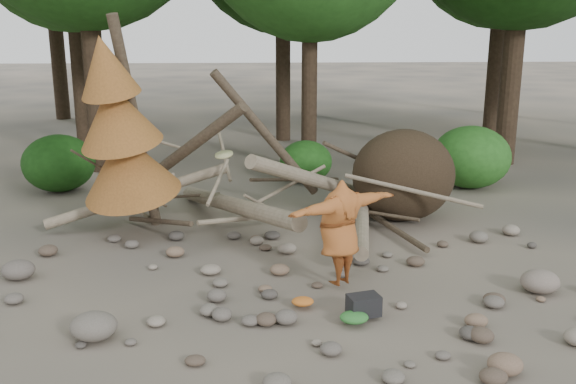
{
  "coord_description": "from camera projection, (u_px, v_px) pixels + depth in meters",
  "views": [
    {
      "loc": [
        -0.6,
        -8.87,
        4.16
      ],
      "look_at": [
        -0.03,
        1.5,
        1.4
      ],
      "focal_mm": 40.0,
      "sensor_mm": 36.0,
      "label": 1
    }
  ],
  "objects": [
    {
      "name": "backpack",
      "position": [
        364.0,
        309.0,
        9.25
      ],
      "size": [
        0.51,
        0.41,
        0.3
      ],
      "primitive_type": "cube",
      "rotation": [
        0.0,
        0.0,
        0.25
      ],
      "color": "black",
      "rests_on": "ground"
    },
    {
      "name": "boulder_mid_right",
      "position": [
        540.0,
        281.0,
        10.15
      ],
      "size": [
        0.62,
        0.55,
        0.37
      ],
      "primitive_type": "ellipsoid",
      "color": "gray",
      "rests_on": "ground"
    },
    {
      "name": "deadfall_pile",
      "position": [
        377.0,
        178.0,
        13.62
      ],
      "size": [
        8.55,
        5.24,
        3.3
      ],
      "color": "#332619",
      "rests_on": "ground"
    },
    {
      "name": "dead_conifer",
      "position": [
        121.0,
        133.0,
        12.21
      ],
      "size": [
        2.06,
        2.16,
        4.35
      ],
      "color": "#4C3F30",
      "rests_on": "ground"
    },
    {
      "name": "cloth_orange",
      "position": [
        303.0,
        305.0,
        9.61
      ],
      "size": [
        0.33,
        0.27,
        0.12
      ],
      "primitive_type": "ellipsoid",
      "color": "#C06320",
      "rests_on": "ground"
    },
    {
      "name": "boulder_front_left",
      "position": [
        94.0,
        326.0,
        8.64
      ],
      "size": [
        0.63,
        0.57,
        0.38
      ],
      "primitive_type": "ellipsoid",
      "color": "#696158",
      "rests_on": "ground"
    },
    {
      "name": "cloth_green",
      "position": [
        354.0,
        321.0,
        9.06
      ],
      "size": [
        0.41,
        0.34,
        0.15
      ],
      "primitive_type": "ellipsoid",
      "color": "#2C6F2C",
      "rests_on": "ground"
    },
    {
      "name": "bush_left",
      "position": [
        59.0,
        163.0,
        16.13
      ],
      "size": [
        1.8,
        1.8,
        1.44
      ],
      "primitive_type": "ellipsoid",
      "color": "#194712",
      "rests_on": "ground"
    },
    {
      "name": "frisbee_thrower",
      "position": [
        340.0,
        232.0,
        10.14
      ],
      "size": [
        2.95,
        1.62,
        2.29
      ],
      "color": "#A35524",
      "rests_on": "ground"
    },
    {
      "name": "bush_mid",
      "position": [
        306.0,
        161.0,
        17.09
      ],
      "size": [
        1.4,
        1.4,
        1.12
      ],
      "primitive_type": "ellipsoid",
      "color": "#225A1A",
      "rests_on": "ground"
    },
    {
      "name": "bush_right",
      "position": [
        471.0,
        157.0,
        16.48
      ],
      "size": [
        2.0,
        2.0,
        1.6
      ],
      "primitive_type": "ellipsoid",
      "color": "#2B6A21",
      "rests_on": "ground"
    },
    {
      "name": "boulder_mid_left",
      "position": [
        18.0,
        270.0,
        10.68
      ],
      "size": [
        0.55,
        0.49,
        0.33
      ],
      "primitive_type": "ellipsoid",
      "color": "#615952",
      "rests_on": "ground"
    },
    {
      "name": "ground",
      "position": [
        295.0,
        307.0,
        9.66
      ],
      "size": [
        120.0,
        120.0,
        0.0
      ],
      "primitive_type": "plane",
      "color": "#514C44",
      "rests_on": "ground"
    },
    {
      "name": "boulder_front_right",
      "position": [
        505.0,
        364.0,
        7.8
      ],
      "size": [
        0.43,
        0.39,
        0.26
      ],
      "primitive_type": "ellipsoid",
      "color": "#7C614D",
      "rests_on": "ground"
    }
  ]
}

